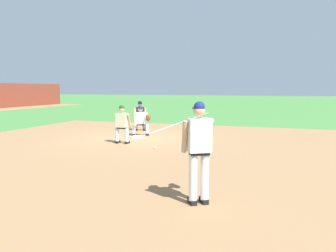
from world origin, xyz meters
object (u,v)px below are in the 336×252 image
at_px(baseball, 155,147).
at_px(pitcher, 199,146).
at_px(baserunner, 122,123).
at_px(first_baseman, 141,119).
at_px(first_base_bag, 137,137).
at_px(umpire, 140,115).

xyz_separation_m(baseball, pitcher, (-4.89, -2.72, 1.02)).
bearing_deg(baseball, baserunner, 71.28).
height_order(first_baseman, baserunner, baserunner).
height_order(first_base_bag, umpire, umpire).
height_order(first_baseman, umpire, umpire).
relative_size(first_base_bag, first_baseman, 0.28).
bearing_deg(baserunner, first_base_bag, 0.78).
xyz_separation_m(first_baseman, baserunner, (-2.06, -0.10, 0.06)).
bearing_deg(baseball, first_base_bag, 38.25).
xyz_separation_m(first_baseman, umpire, (1.62, 0.75, 0.06)).
relative_size(baseball, umpire, 0.05).
bearing_deg(pitcher, baserunner, 38.17).
bearing_deg(pitcher, umpire, 29.31).
height_order(baseball, pitcher, pitcher).
bearing_deg(umpire, first_base_bag, -159.55).
relative_size(baseball, first_baseman, 0.06).
bearing_deg(first_base_bag, baseball, -141.75).
distance_m(baseball, first_baseman, 3.13).
bearing_deg(baseball, pitcher, -150.92).
distance_m(first_base_bag, first_baseman, 0.93).
height_order(baseball, baserunner, baserunner).
xyz_separation_m(pitcher, baserunner, (5.40, 4.25, -0.27)).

